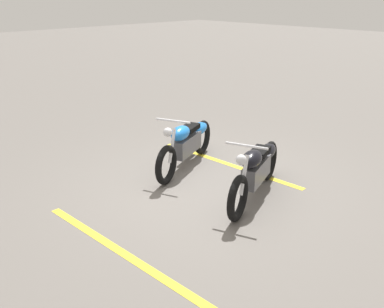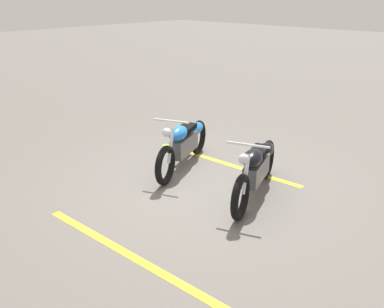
{
  "view_description": "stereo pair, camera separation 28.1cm",
  "coord_description": "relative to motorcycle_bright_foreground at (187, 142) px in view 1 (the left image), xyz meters",
  "views": [
    {
      "loc": [
        4.72,
        4.5,
        3.05
      ],
      "look_at": [
        0.33,
        0.0,
        0.65
      ],
      "focal_mm": 40.39,
      "sensor_mm": 36.0,
      "label": 1
    },
    {
      "loc": [
        4.91,
        4.3,
        3.05
      ],
      "look_at": [
        0.33,
        0.0,
        0.65
      ],
      "focal_mm": 40.39,
      "sensor_mm": 36.0,
      "label": 2
    }
  ],
  "objects": [
    {
      "name": "motorcycle_bright_foreground",
      "position": [
        0.0,
        0.0,
        0.0
      ],
      "size": [
        2.11,
        0.95,
        1.04
      ],
      "rotation": [
        0.0,
        0.0,
        0.38
      ],
      "color": "black",
      "rests_on": "ground"
    },
    {
      "name": "parking_stripe_mid",
      "position": [
        2.52,
        1.47,
        -0.46
      ],
      "size": [
        0.23,
        3.2,
        0.01
      ],
      "primitive_type": "cube",
      "rotation": [
        0.0,
        0.0,
        1.61
      ],
      "color": "yellow",
      "rests_on": "ground"
    },
    {
      "name": "motorcycle_dark_foreground",
      "position": [
        0.08,
        1.64,
        0.0
      ],
      "size": [
        2.13,
        0.92,
        1.04
      ],
      "rotation": [
        0.0,
        0.0,
        0.35
      ],
      "color": "black",
      "rests_on": "ground"
    },
    {
      "name": "parking_stripe_near",
      "position": [
        -0.61,
        0.47,
        -0.46
      ],
      "size": [
        0.23,
        3.2,
        0.01
      ],
      "primitive_type": "cube",
      "rotation": [
        0.0,
        0.0,
        1.61
      ],
      "color": "yellow",
      "rests_on": "ground"
    },
    {
      "name": "ground_plane",
      "position": [
        0.37,
        0.84,
        -0.46
      ],
      "size": [
        60.0,
        60.0,
        0.0
      ],
      "primitive_type": "plane",
      "color": "#66605B"
    }
  ]
}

